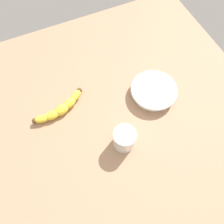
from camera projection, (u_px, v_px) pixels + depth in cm
name	position (u px, v px, depth cm)	size (l,w,h in cm)	color
wooden_tabletop	(113.00, 133.00, 78.02)	(120.00, 120.00, 3.00)	#A47B5D
banana	(61.00, 108.00, 78.57)	(21.49, 9.13, 3.80)	yellow
smoothie_glass	(124.00, 139.00, 70.79)	(7.63, 7.63, 9.31)	silver
ceramic_bowl	(154.00, 91.00, 81.23)	(18.05, 18.05, 4.01)	white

